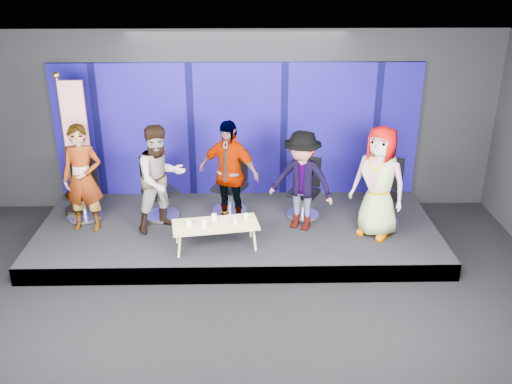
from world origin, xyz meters
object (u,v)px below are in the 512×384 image
panelist_b (161,179)px  panelist_d (302,181)px  panelist_c (228,173)px  panelist_e (379,182)px  chair_e (382,202)px  mug_e (246,217)px  panelist_a (83,179)px  chair_a (84,197)px  mug_d (235,221)px  flag_stand (73,142)px  chair_c (231,192)px  mug_c (214,217)px  chair_b (160,197)px  mug_b (204,224)px  chair_d (304,197)px  mug_a (189,222)px  coffee_table (215,225)px

panelist_b → panelist_d: (2.40, -0.01, -0.06)m
panelist_c → panelist_e: (2.51, -0.47, 0.01)m
panelist_c → panelist_e: 2.56m
chair_e → mug_e: 2.53m
panelist_a → chair_a: bearing=111.1°
panelist_e → mug_d: size_ratio=21.51×
panelist_a → mug_d: size_ratio=21.04×
chair_e → flag_stand: size_ratio=0.45×
panelist_c → chair_a: bearing=-162.4°
chair_c → mug_c: bearing=-76.8°
chair_a → mug_c: (2.41, -1.07, 0.10)m
chair_b → mug_b: (0.90, -1.30, 0.10)m
mug_c → flag_stand: 2.92m
chair_b → flag_stand: (-1.47, 0.12, 1.01)m
chair_d → mug_c: size_ratio=10.44×
panelist_c → mug_a: (-0.62, -0.93, -0.48)m
chair_b → chair_c: chair_c is taller
panelist_c → mug_c: (-0.22, -0.75, -0.48)m
mug_d → chair_d: bearing=43.7°
chair_a → mug_c: bearing=-21.9°
chair_c → panelist_e: panelist_e is taller
chair_b → panelist_b: 0.75m
panelist_a → panelist_e: panelist_e is taller
panelist_e → chair_b: bearing=-154.0°
panelist_e → coffee_table: 2.80m
panelist_b → chair_e: size_ratio=1.58×
chair_b → panelist_c: (1.27, -0.31, 0.57)m
panelist_b → chair_c: panelist_b is taller
chair_b → coffee_table: (1.07, -1.19, 0.01)m
coffee_table → panelist_d: bearing=25.2°
chair_b → chair_c: size_ratio=0.99×
chair_a → coffee_table: 2.71m
chair_b → mug_a: chair_b is taller
mug_b → panelist_b: bearing=133.9°
mug_b → mug_e: 0.72m
chair_a → panelist_c: panelist_c is taller
panelist_b → chair_d: size_ratio=1.72×
panelist_d → panelist_e: 1.29m
panelist_e → mug_b: 2.97m
panelist_d → mug_a: size_ratio=18.49×
panelist_a → coffee_table: (2.27, -0.72, -0.55)m
panelist_c → mug_a: bearing=-99.5°
panelist_c → mug_d: size_ratio=21.33×
panelist_a → mug_c: 2.37m
chair_d → mug_b: 2.17m
mug_e → chair_e: bearing=16.7°
chair_b → chair_e: chair_e is taller
chair_e → panelist_e: (-0.21, -0.47, 0.57)m
panelist_a → panelist_d: 3.72m
mug_a → chair_b: bearing=117.6°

